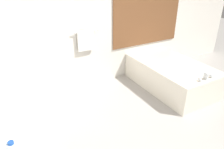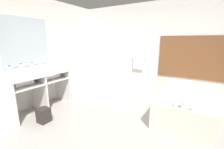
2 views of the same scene
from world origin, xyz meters
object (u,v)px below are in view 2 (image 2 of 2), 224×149
Objects in this scene: water_bottle_1 at (21,70)px; bathtub at (185,104)px; water_bottle_2 at (10,72)px; water_bottle_3 at (33,68)px; waste_bin at (44,115)px.

bathtub is at bearing 29.38° from water_bottle_1.
water_bottle_2 is (0.11, -0.27, 0.00)m from water_bottle_1.
water_bottle_2 reaches higher than water_bottle_3.
water_bottle_1 is (-3.12, -1.75, 0.75)m from bathtub.
water_bottle_1 is at bearing 178.47° from waste_bin.
water_bottle_1 is 0.98× the size of water_bottle_3.
water_bottle_1 is 0.22m from water_bottle_3.
water_bottle_2 is at bearing -67.60° from water_bottle_1.
water_bottle_2 is at bearing -146.03° from bathtub.
bathtub is at bearing 33.97° from water_bottle_2.
water_bottle_3 is 1.08m from waste_bin.
bathtub is at bearing 35.67° from waste_bin.
water_bottle_3 is at bearing 93.74° from water_bottle_2.
water_bottle_1 is 1.10m from waste_bin.
water_bottle_3 reaches higher than waste_bin.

